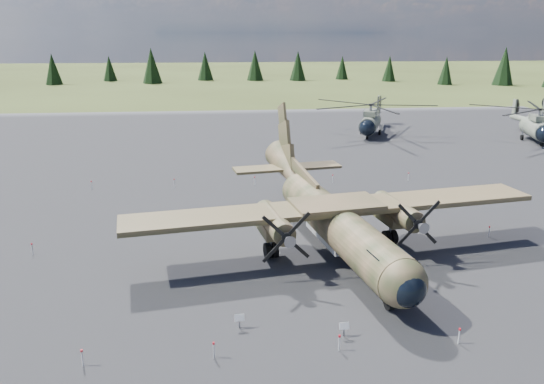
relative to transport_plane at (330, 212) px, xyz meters
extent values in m
plane|color=#52612B|center=(-4.13, 0.89, -2.72)|extent=(500.00, 500.00, 0.00)
cube|color=#525256|center=(-4.13, 10.89, -2.72)|extent=(120.00, 120.00, 0.04)
cylinder|color=#353D21|center=(0.24, -1.51, -0.45)|extent=(5.53, 17.94, 2.76)
sphere|color=#353D21|center=(1.65, -10.26, -0.45)|extent=(3.10, 3.10, 2.70)
sphere|color=black|center=(1.73, -10.79, -0.50)|extent=(2.28, 2.28, 1.99)
cube|color=black|center=(1.40, -8.70, 0.29)|extent=(2.19, 1.87, 0.54)
cone|color=#353D21|center=(-1.60, 9.97, 0.58)|extent=(3.74, 7.11, 4.15)
cube|color=gray|center=(0.09, -0.53, -1.59)|extent=(2.78, 6.13, 0.49)
cube|color=#32361C|center=(0.16, -1.02, 0.68)|extent=(28.74, 7.83, 0.34)
cube|color=#353D21|center=(0.16, -1.02, 0.90)|extent=(6.40, 4.44, 0.34)
cylinder|color=#353D21|center=(-4.17, -2.01, 0.14)|extent=(2.27, 5.29, 1.48)
cube|color=#353D21|center=(-4.29, -1.24, -0.50)|extent=(1.99, 3.54, 0.79)
cone|color=gray|center=(-3.66, -5.17, 0.14)|extent=(0.88, 0.99, 0.75)
cylinder|color=black|center=(-4.29, -1.24, -2.18)|extent=(1.03, 1.21, 1.08)
cylinder|color=#353D21|center=(4.59, -0.61, 0.14)|extent=(2.27, 5.29, 1.48)
cube|color=#353D21|center=(4.46, 0.17, -0.50)|extent=(1.99, 3.54, 0.79)
cone|color=gray|center=(5.09, -3.77, 0.14)|extent=(0.88, 0.99, 0.75)
cylinder|color=black|center=(4.46, 0.17, -2.18)|extent=(1.03, 1.21, 1.08)
cube|color=#353D21|center=(-1.01, 6.28, 1.17)|extent=(1.45, 7.39, 1.65)
cube|color=#32361C|center=(-1.68, 10.46, 0.63)|extent=(9.68, 3.64, 0.22)
cylinder|color=gray|center=(1.46, -9.09, -1.46)|extent=(0.16, 0.16, 0.89)
cylinder|color=black|center=(1.46, -9.09, -2.18)|extent=(0.49, 0.96, 0.92)
cylinder|color=gray|center=(14.75, 41.57, -0.85)|extent=(5.08, 7.67, 2.52)
sphere|color=black|center=(13.37, 38.21, -0.90)|extent=(3.02, 3.02, 2.32)
sphere|color=gray|center=(16.12, 44.92, -0.85)|extent=(3.02, 3.02, 2.32)
cube|color=gray|center=(14.59, 41.19, 0.76)|extent=(2.81, 3.63, 0.76)
cylinder|color=gray|center=(14.59, 41.19, 1.52)|extent=(0.47, 0.47, 1.01)
cylinder|color=gray|center=(17.56, 48.42, -0.50)|extent=(4.05, 8.29, 1.44)
cube|color=gray|center=(18.99, 51.92, 0.76)|extent=(0.74, 1.39, 2.42)
cylinder|color=black|center=(19.32, 51.79, 0.76)|extent=(1.05, 2.45, 2.62)
cylinder|color=black|center=(13.60, 38.77, -2.31)|extent=(0.52, 0.74, 0.69)
cylinder|color=black|center=(13.95, 43.20, -2.31)|extent=(0.59, 0.86, 0.81)
cylinder|color=gray|center=(13.95, 43.20, -1.79)|extent=(0.18, 0.18, 1.46)
cylinder|color=black|center=(16.46, 42.17, -2.31)|extent=(0.59, 0.86, 0.81)
cylinder|color=gray|center=(16.46, 42.17, -1.79)|extent=(0.18, 0.18, 1.46)
cylinder|color=gray|center=(36.54, 34.75, -0.87)|extent=(4.16, 7.58, 2.50)
sphere|color=gray|center=(37.41, 38.24, -0.87)|extent=(2.78, 2.78, 2.30)
cube|color=gray|center=(36.44, 34.36, 0.73)|extent=(2.42, 3.51, 0.75)
cylinder|color=gray|center=(36.44, 34.36, 1.48)|extent=(0.44, 0.44, 1.00)
cylinder|color=gray|center=(38.31, 41.87, -0.52)|extent=(2.88, 8.48, 1.43)
cube|color=gray|center=(39.22, 45.51, 0.73)|extent=(0.55, 1.41, 2.40)
cylinder|color=black|center=(39.56, 45.42, 0.73)|extent=(0.69, 2.53, 2.60)
cylinder|color=black|center=(35.81, 31.84, -2.32)|extent=(0.44, 0.73, 0.68)
cylinder|color=black|center=(35.52, 36.24, -2.32)|extent=(0.48, 0.85, 0.80)
cylinder|color=gray|center=(35.52, 36.24, -1.79)|extent=(0.17, 0.17, 1.45)
cylinder|color=black|center=(38.14, 35.59, -2.32)|extent=(0.48, 0.85, 0.80)
cylinder|color=gray|center=(38.14, 35.59, -1.79)|extent=(0.17, 0.17, 1.45)
cube|color=gray|center=(-6.82, -10.04, -2.40)|extent=(0.10, 0.10, 0.63)
cube|color=silver|center=(-6.82, -10.10, -2.10)|extent=(0.53, 0.26, 0.36)
cube|color=gray|center=(-1.61, -11.35, -2.41)|extent=(0.09, 0.09, 0.61)
cube|color=silver|center=(-1.61, -11.40, -2.12)|extent=(0.51, 0.24, 0.35)
cylinder|color=silver|center=(-14.13, -12.61, -2.32)|extent=(0.07, 0.07, 0.80)
cylinder|color=red|center=(-14.13, -12.61, -1.92)|extent=(0.12, 0.12, 0.10)
cylinder|color=silver|center=(-8.13, -12.61, -2.32)|extent=(0.07, 0.07, 0.80)
cylinder|color=red|center=(-8.13, -12.61, -1.92)|extent=(0.12, 0.12, 0.10)
cylinder|color=silver|center=(-2.13, -12.61, -2.32)|extent=(0.07, 0.07, 0.80)
cylinder|color=red|center=(-2.13, -12.61, -1.92)|extent=(0.12, 0.12, 0.10)
cylinder|color=silver|center=(3.87, -12.61, -2.32)|extent=(0.07, 0.07, 0.80)
cylinder|color=red|center=(3.87, -12.61, -1.92)|extent=(0.12, 0.12, 0.10)
cylinder|color=silver|center=(-20.13, 16.89, -2.32)|extent=(0.07, 0.07, 0.80)
cylinder|color=red|center=(-20.13, 16.89, -1.92)|extent=(0.12, 0.12, 0.10)
cylinder|color=silver|center=(-12.13, 16.89, -2.32)|extent=(0.07, 0.07, 0.80)
cylinder|color=red|center=(-12.13, 16.89, -1.92)|extent=(0.12, 0.12, 0.10)
cylinder|color=silver|center=(-4.13, 16.89, -2.32)|extent=(0.07, 0.07, 0.80)
cylinder|color=red|center=(-4.13, 16.89, -1.92)|extent=(0.12, 0.12, 0.10)
cylinder|color=silver|center=(3.87, 16.89, -2.32)|extent=(0.07, 0.07, 0.80)
cylinder|color=red|center=(3.87, 16.89, -1.92)|extent=(0.12, 0.12, 0.10)
cylinder|color=silver|center=(11.87, 16.89, -2.32)|extent=(0.07, 0.07, 0.80)
cylinder|color=red|center=(11.87, 16.89, -1.92)|extent=(0.12, 0.12, 0.10)
cylinder|color=silver|center=(-20.63, 0.89, -2.32)|extent=(0.07, 0.07, 0.80)
cylinder|color=red|center=(-20.63, 0.89, -1.92)|extent=(0.12, 0.12, 0.10)
cylinder|color=silver|center=(12.37, 0.89, -2.32)|extent=(0.07, 0.07, 0.80)
cylinder|color=red|center=(12.37, 0.89, -1.92)|extent=(0.12, 0.12, 0.10)
cone|color=black|center=(76.03, 116.52, 2.75)|extent=(6.13, 6.13, 10.95)
cone|color=black|center=(59.89, 119.92, 1.36)|extent=(4.57, 4.57, 8.16)
cone|color=black|center=(46.72, 132.48, 1.27)|extent=(4.46, 4.46, 7.97)
cone|color=black|center=(33.63, 141.47, 1.04)|extent=(4.21, 4.21, 7.52)
cone|color=black|center=(18.39, 138.42, 1.94)|extent=(5.21, 5.21, 9.31)
cone|color=black|center=(4.69, 140.08, 2.02)|extent=(5.30, 5.30, 9.47)
cone|color=black|center=(-11.27, 142.09, 1.80)|extent=(5.06, 5.06, 9.03)
cone|color=black|center=(-27.19, 132.83, 2.52)|extent=(5.87, 5.87, 10.48)
cone|color=black|center=(-41.53, 142.37, 1.22)|extent=(4.41, 4.41, 7.87)
cone|color=black|center=(-55.86, 131.60, 1.80)|extent=(5.06, 5.06, 9.03)
camera|label=1|loc=(-7.61, -34.43, 11.99)|focal=35.00mm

